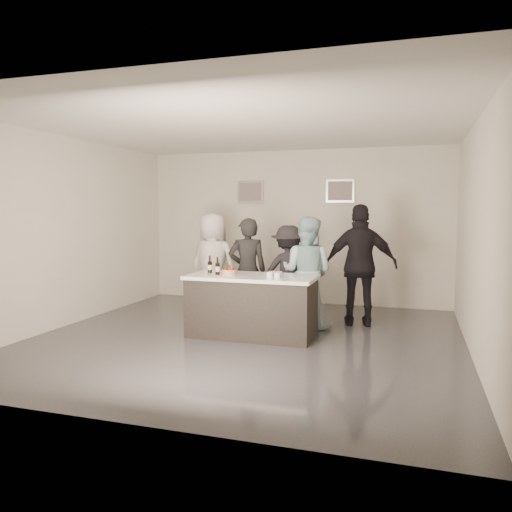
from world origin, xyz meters
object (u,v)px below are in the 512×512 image
object	(u,v)px
cake	(229,273)
person_main_blue	(307,272)
beer_bottle_b	(218,266)
person_guest_back	(288,271)
bar_counter	(252,306)
person_guest_left	(213,264)
beer_bottle_a	(210,264)
person_main_black	(247,271)
person_guest_right	(361,265)

from	to	relation	value
cake	person_main_blue	size ratio (longest dim) A/B	0.12
beer_bottle_b	person_guest_back	bearing A→B (deg)	67.14
bar_counter	person_guest_back	bearing A→B (deg)	83.39
person_main_blue	person_guest_back	bearing A→B (deg)	-44.14
person_main_blue	person_guest_left	xyz separation A→B (m)	(-1.75, 0.38, 0.02)
bar_counter	beer_bottle_a	size ratio (longest dim) A/B	7.15
bar_counter	person_guest_left	bearing A→B (deg)	132.15
cake	person_guest_left	bearing A→B (deg)	121.11
cake	person_main_blue	xyz separation A→B (m)	(0.95, 0.94, -0.07)
person_main_black	person_main_blue	size ratio (longest dim) A/B	0.98
person_main_black	person_main_blue	bearing A→B (deg)	157.43
person_guest_back	person_guest_left	bearing A→B (deg)	-10.27
cake	person_guest_left	xyz separation A→B (m)	(-0.80, 1.32, -0.05)
person_main_blue	person_guest_left	distance (m)	1.79
bar_counter	person_guest_back	world-z (taller)	person_guest_back
person_main_blue	person_guest_right	size ratio (longest dim) A/B	0.90
beer_bottle_b	person_guest_left	xyz separation A→B (m)	(-0.62, 1.32, -0.14)
person_main_black	person_guest_back	size ratio (longest dim) A/B	1.08
person_guest_left	person_main_blue	bearing A→B (deg)	176.06
cake	person_main_blue	distance (m)	1.34
beer_bottle_a	person_guest_left	xyz separation A→B (m)	(-0.43, 1.16, -0.14)
bar_counter	person_guest_right	world-z (taller)	person_guest_right
person_guest_back	cake	bearing A→B (deg)	51.05
bar_counter	person_guest_left	size ratio (longest dim) A/B	1.04
cake	person_guest_back	distance (m)	1.67
cake	person_guest_right	xyz separation A→B (m)	(1.75, 1.28, 0.03)
beer_bottle_b	person_guest_right	distance (m)	2.31
beer_bottle_a	person_main_blue	size ratio (longest dim) A/B	0.15
bar_counter	person_guest_back	distance (m)	1.54
cake	person_main_blue	bearing A→B (deg)	44.75
bar_counter	beer_bottle_b	distance (m)	0.77
person_main_black	person_guest_back	distance (m)	0.84
person_guest_left	person_guest_right	size ratio (longest dim) A/B	0.92
person_guest_left	person_guest_right	distance (m)	2.55
bar_counter	person_guest_left	xyz separation A→B (m)	(-1.12, 1.23, 0.44)
bar_counter	beer_bottle_b	xyz separation A→B (m)	(-0.50, -0.09, 0.58)
cake	person_guest_left	size ratio (longest dim) A/B	0.11
person_main_blue	person_guest_left	size ratio (longest dim) A/B	0.97
person_main_blue	person_main_black	bearing A→B (deg)	11.25
bar_counter	person_main_black	size ratio (longest dim) A/B	1.09
beer_bottle_a	person_main_black	bearing A→B (deg)	65.80
person_guest_right	person_guest_back	xyz separation A→B (m)	(-1.26, 0.31, -0.18)
person_guest_left	person_guest_back	xyz separation A→B (m)	(1.29, 0.26, -0.10)
bar_counter	person_guest_left	world-z (taller)	person_guest_left
person_main_black	person_guest_left	xyz separation A→B (m)	(-0.77, 0.40, 0.04)
bar_counter	beer_bottle_a	xyz separation A→B (m)	(-0.69, 0.08, 0.58)
person_main_black	person_guest_back	xyz separation A→B (m)	(0.52, 0.66, -0.07)
beer_bottle_b	person_guest_left	distance (m)	1.47
cake	person_guest_left	world-z (taller)	person_guest_left
bar_counter	beer_bottle_b	size ratio (longest dim) A/B	7.15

